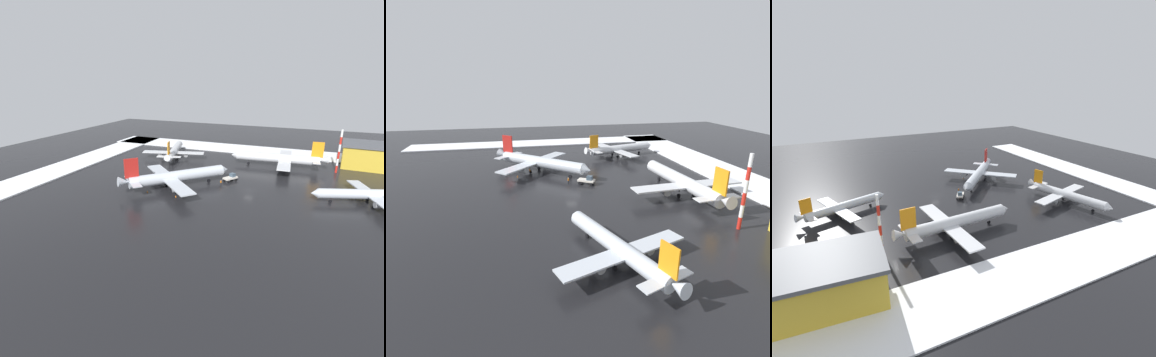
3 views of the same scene
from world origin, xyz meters
TOP-DOWN VIEW (x-y plane):
  - ground_plane at (0.00, 0.00)m, footprint 240.00×240.00m
  - snow_bank_far at (0.00, -50.00)m, footprint 152.00×16.00m
  - snow_bank_right at (67.00, 0.00)m, footprint 14.00×116.00m
  - airplane_foreground_jet at (20.90, 6.04)m, footprint 27.10×28.11m
  - airplane_far_rear at (36.00, -25.22)m, footprint 24.74×29.45m
  - airplane_parked_portside at (-5.30, -27.24)m, footprint 34.43×28.55m
  - airplane_distant_tail at (-30.22, -1.49)m, footprint 26.68×22.51m
  - pushback_tug at (6.95, -5.74)m, footprint 4.31×5.07m
  - ground_crew_near_tug at (8.75, -0.76)m, footprint 0.36×0.36m
  - ground_crew_mid_apron at (20.39, 9.23)m, footprint 0.36×0.36m
  - antenna_mast at (-24.63, -28.17)m, footprint 0.70×0.70m
  - cargo_hangar at (-38.84, -39.35)m, footprint 26.07×16.86m
  - traffic_cone_near_nose at (17.61, 13.00)m, footprint 0.36×0.36m
  - traffic_cone_mid_line at (26.72, 12.85)m, footprint 0.36×0.36m

SIDE VIEW (x-z plane):
  - ground_plane at x=0.00m, z-range 0.00..0.00m
  - snow_bank_far at x=0.00m, z-range 0.00..0.38m
  - snow_bank_right at x=67.00m, z-range 0.00..0.38m
  - traffic_cone_near_nose at x=17.61m, z-range 0.00..0.55m
  - traffic_cone_mid_line at x=26.72m, z-range 0.00..0.55m
  - ground_crew_near_tug at x=8.75m, z-range 0.12..1.83m
  - ground_crew_mid_apron at x=20.39m, z-range 0.12..1.83m
  - pushback_tug at x=6.95m, z-range 0.03..2.53m
  - airplane_distant_tail at x=-30.22m, z-range -1.38..6.78m
  - airplane_far_rear at x=36.00m, z-range -1.50..7.37m
  - airplane_parked_portside at x=-5.30m, z-range -1.73..8.49m
  - airplane_foreground_jet at x=20.90m, z-range -1.78..8.70m
  - cargo_hangar at x=-38.84m, z-range 0.04..8.84m
  - antenna_mast at x=-24.63m, z-range 0.00..14.98m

